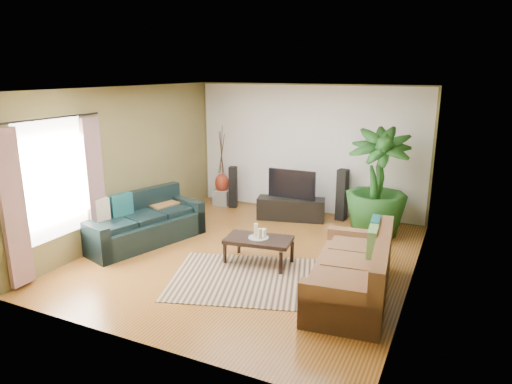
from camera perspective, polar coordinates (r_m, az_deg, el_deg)
The scene contains 28 objects.
floor at distance 7.58m, azimuth -0.65°, elevation -8.04°, with size 5.50×5.50×0.00m, color #9B5F28.
ceiling at distance 6.98m, azimuth -0.71°, elevation 12.80°, with size 5.50×5.50×0.00m, color white.
wall_back at distance 9.67m, azimuth 6.46°, elevation 5.27°, with size 5.00×5.00×0.00m, color olive.
wall_front at distance 4.93m, azimuth -14.76°, elevation -4.68°, with size 5.00×5.00×0.00m, color olive.
wall_left at distance 8.53m, azimuth -16.01°, elevation 3.48°, with size 5.50×5.50×0.00m, color olive.
wall_right at distance 6.51m, azimuth 19.55°, elevation -0.28°, with size 5.50×5.50×0.00m, color olive.
backwall_panel at distance 9.66m, azimuth 6.44°, elevation 5.26°, with size 4.90×4.90×0.00m, color white.
window_pane at distance 7.41m, azimuth -23.99°, elevation 1.46°, with size 1.80×1.80×0.00m, color white.
curtain_near at distance 6.98m, azimuth -28.08°, elevation -1.92°, with size 0.08×0.35×2.20m, color gray.
curtain_far at distance 7.92m, azimuth -19.52°, elevation 0.85°, with size 0.08×0.35×2.20m, color gray.
curtain_rod at distance 7.23m, azimuth -24.48°, elevation 8.37°, with size 0.03×0.03×1.90m, color black.
sofa_left at distance 8.29m, azimuth -14.00°, elevation -3.33°, with size 2.13×0.91×0.85m, color black.
sofa_right at distance 6.32m, azimuth 11.78°, elevation -9.05°, with size 2.13×0.96×0.85m, color brown.
area_rug at distance 6.80m, azimuth -0.36°, elevation -10.83°, with size 2.39×1.69×0.01m, color tan.
coffee_table at distance 7.26m, azimuth 0.32°, elevation -7.33°, with size 1.03×0.56×0.42m, color black.
candle_tray at distance 7.18m, azimuth 0.32°, elevation -5.72°, with size 0.32×0.32×0.01m, color gray.
candle_tall at distance 7.19m, azimuth -0.01°, elevation -4.75°, with size 0.07×0.07×0.21m, color beige.
candle_mid at distance 7.10m, azimuth 0.48°, elevation -5.22°, with size 0.07×0.07×0.16m, color beige.
candle_short at distance 7.18m, azimuth 1.03°, elevation -5.11°, with size 0.07×0.07×0.13m, color white.
tv_stand at distance 9.34m, azimuth 4.38°, elevation -2.12°, with size 1.35×0.41×0.45m, color black.
television at distance 9.22m, azimuth 4.48°, elevation 1.00°, with size 0.99×0.05×0.59m, color black.
speaker_left at distance 10.11m, azimuth -2.88°, elevation 0.61°, with size 0.17×0.18×0.92m, color black.
speaker_right at distance 9.38m, azimuth 10.71°, elevation -0.36°, with size 0.19×0.21×1.05m, color black.
potted_plant at distance 8.53m, azimuth 14.88°, elevation 1.09°, with size 1.11×1.11×1.98m, color #194416.
plant_pot at distance 8.77m, azimuth 14.51°, elevation -4.30°, with size 0.37×0.37×0.28m, color black.
pedestal at distance 10.40m, azimuth -4.23°, elevation -0.64°, with size 0.34×0.34×0.34m, color gray.
vase at distance 10.31m, azimuth -4.27°, elevation 1.12°, with size 0.31×0.31×0.44m, color maroon.
side_table at distance 8.88m, azimuth -11.72°, elevation -2.99°, with size 0.52×0.52×0.55m, color olive.
Camera 1 is at (3.04, -6.28, 2.97)m, focal length 32.00 mm.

